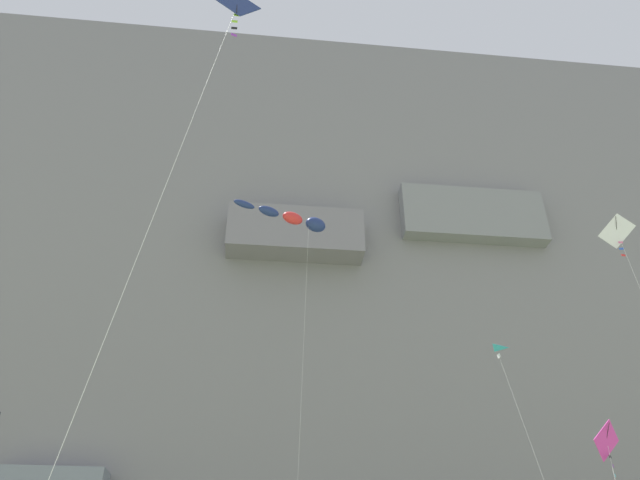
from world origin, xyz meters
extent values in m
cube|color=gray|center=(0.00, 70.48, 34.92)|extent=(180.00, 26.51, 69.85)
cube|color=gray|center=(0.00, 56.35, 37.52)|extent=(14.02, 4.15, 5.14)
cube|color=gray|center=(19.73, 56.67, 41.73)|extent=(16.12, 2.43, 6.47)
cube|color=navy|center=(-4.40, 15.39, 19.72)|extent=(1.57, 0.25, 1.55)
cylinder|color=black|center=(-4.40, 15.39, 19.72)|extent=(0.08, 0.30, 1.26)
cube|color=#8CCC33|center=(-4.38, 15.39, 19.14)|extent=(0.19, 0.04, 0.09)
cube|color=#8CCC33|center=(-4.42, 15.39, 18.82)|extent=(0.18, 0.02, 0.09)
cube|color=black|center=(-4.40, 15.39, 18.49)|extent=(0.18, 0.02, 0.09)
cube|color=purple|center=(-4.39, 15.39, 18.17)|extent=(0.18, 0.08, 0.09)
cylinder|color=silver|center=(-5.67, 14.17, 9.82)|extent=(2.54, 2.46, 19.41)
cube|color=#CC3399|center=(12.12, 28.18, 9.59)|extent=(1.66, 0.91, 1.78)
cylinder|color=black|center=(12.12, 28.18, 9.59)|extent=(0.46, 0.44, 1.42)
cube|color=black|center=(12.11, 28.18, 8.90)|extent=(0.18, 0.16, 0.11)
cube|color=purple|center=(12.14, 28.18, 8.51)|extent=(0.14, 0.20, 0.11)
cube|color=#38B2D1|center=(12.12, 28.18, 8.13)|extent=(0.13, 0.20, 0.11)
cube|color=white|center=(18.43, 31.98, 23.42)|extent=(2.04, 1.02, 2.13)
cylinder|color=black|center=(18.43, 31.98, 23.42)|extent=(0.11, 0.78, 1.69)
cube|color=pink|center=(18.45, 31.98, 22.59)|extent=(0.26, 0.06, 0.13)
cube|color=blue|center=(18.38, 31.98, 22.13)|extent=(0.26, 0.09, 0.13)
cube|color=red|center=(18.36, 31.98, 21.67)|extent=(0.26, 0.06, 0.13)
pyramid|color=#38B2D1|center=(12.09, 38.51, 17.57)|extent=(1.18, 0.99, 0.22)
cube|color=white|center=(12.21, 38.21, 17.51)|extent=(0.14, 0.29, 0.32)
ellipsoid|color=navy|center=(0.46, 38.86, 27.25)|extent=(1.83, 1.56, 1.07)
ellipsoid|color=red|center=(-1.24, 38.13, 27.20)|extent=(1.75, 1.38, 0.88)
ellipsoid|color=navy|center=(-2.93, 37.40, 27.14)|extent=(1.67, 1.21, 0.69)
ellipsoid|color=navy|center=(-4.63, 36.67, 27.09)|extent=(1.59, 1.03, 0.51)
cylinder|color=silver|center=(-0.43, 38.06, 13.55)|extent=(0.78, 1.18, 26.86)
camera|label=1|loc=(-3.05, 2.57, 2.47)|focal=34.56mm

